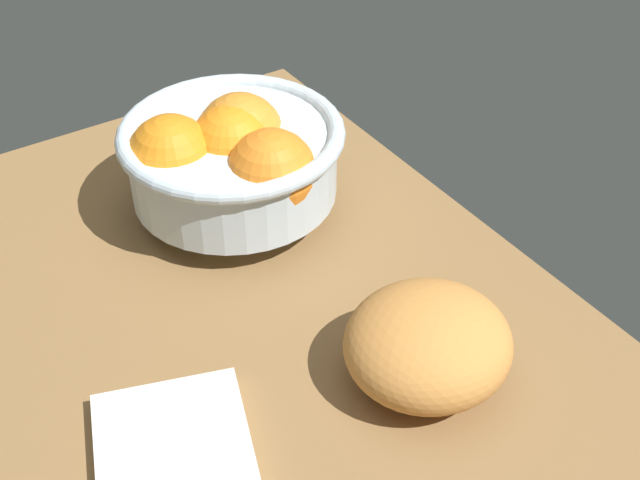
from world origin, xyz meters
The scene contains 4 objects.
ground_plane centered at (0.00, 0.00, -1.50)cm, with size 67.29×53.48×3.00cm, color olive.
fruit_bowl centered at (-10.60, 7.40, 6.62)cm, with size 21.18×21.18×11.63cm.
bread_loaf centered at (16.16, 9.63, 3.64)cm, with size 13.17×12.56×7.29cm, color #CA833E.
napkin_folded centered at (13.58, -10.53, 0.71)cm, with size 14.60×10.92×1.42cm, color silver.
Camera 1 is at (48.50, -21.24, 49.86)cm, focal length 46.76 mm.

